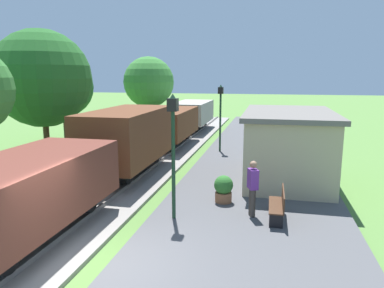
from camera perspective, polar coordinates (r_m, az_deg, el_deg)
The scene contains 15 objects.
ground_plane at distance 8.86m, azimuth -14.75°, elevation -19.61°, with size 160.00×160.00×0.00m, color #517A38.
platform_slab at distance 8.01m, azimuth 7.74°, elevation -21.85°, with size 6.00×60.00×0.25m, color #4C4C4F.
track_ballast at distance 10.06m, azimuth -27.55°, elevation -16.24°, with size 3.80×60.00×0.12m, color gray.
rail_near at distance 9.59m, azimuth -24.17°, elevation -16.46°, with size 0.07×60.00×0.14m, color slate.
freight_train at distance 18.71m, azimuth -6.61°, elevation 1.75°, with size 2.50×26.00×2.72m.
station_hut at distance 15.09m, azimuth 15.04°, elevation -0.11°, with size 3.50×5.80×2.78m.
bench_near_hut at distance 10.90m, azimuth 13.70°, elevation -9.37°, with size 0.42×1.50×0.91m.
bench_down_platform at distance 19.85m, azimuth 13.23°, elevation -0.17°, with size 0.42×1.50×0.91m.
person_waiting at distance 10.88m, azimuth 9.68°, elevation -6.67°, with size 0.37×0.44×1.71m.
potted_planter at distance 12.06m, azimuth 5.06°, elevation -7.09°, with size 0.64×0.64×0.92m.
lamp_post_near at distance 10.20m, azimuth -3.04°, elevation 1.63°, with size 0.28×0.28×3.70m.
lamp_post_far at distance 19.72m, azimuth 4.58°, elevation 6.12°, with size 0.28×0.28×3.70m.
tree_trackside_far at distance 18.39m, azimuth -22.86°, elevation 9.60°, with size 4.56×4.56×6.58m.
tree_field_left at distance 25.58m, azimuth -19.93°, elevation 8.57°, with size 3.97×3.97×5.66m.
tree_field_distant at distance 29.92m, azimuth -6.94°, elevation 9.79°, with size 4.14×4.14×5.96m.
Camera 1 is at (3.66, -6.72, 4.45)m, focal length 33.35 mm.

